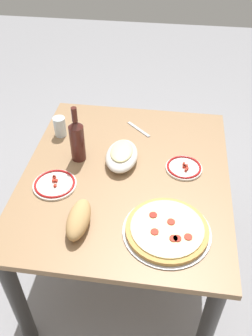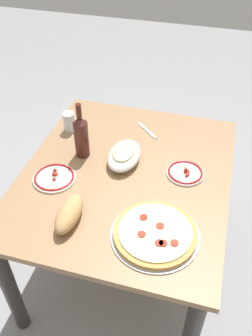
{
  "view_description": "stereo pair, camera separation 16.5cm",
  "coord_description": "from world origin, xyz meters",
  "px_view_note": "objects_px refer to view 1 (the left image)",
  "views": [
    {
      "loc": [
        1.23,
        0.17,
        1.85
      ],
      "look_at": [
        0.0,
        0.0,
        0.75
      ],
      "focal_mm": 38.48,
      "sensor_mm": 36.0,
      "label": 1
    },
    {
      "loc": [
        1.19,
        0.33,
        1.85
      ],
      "look_at": [
        0.0,
        0.0,
        0.75
      ],
      "focal_mm": 38.48,
      "sensor_mm": 36.0,
      "label": 2
    }
  ],
  "objects_px": {
    "dining_table": "(126,192)",
    "side_plate_far": "(55,184)",
    "wine_bottle": "(77,139)",
    "side_plate_near": "(184,167)",
    "baked_pasta_dish": "(122,155)",
    "pepperoni_pizza": "(167,230)",
    "bread_loaf": "(79,219)",
    "water_glass": "(60,127)"
  },
  "relations": [
    {
      "from": "water_glass",
      "to": "side_plate_near",
      "type": "xyz_separation_m",
      "value": [
        0.18,
        0.65,
        -0.04
      ]
    },
    {
      "from": "side_plate_far",
      "to": "bread_loaf",
      "type": "relative_size",
      "value": 0.93
    },
    {
      "from": "dining_table",
      "to": "side_plate_near",
      "type": "xyz_separation_m",
      "value": [
        -0.07,
        0.27,
        0.13
      ]
    },
    {
      "from": "side_plate_far",
      "to": "wine_bottle",
      "type": "bearing_deg",
      "value": 162.94
    },
    {
      "from": "side_plate_near",
      "to": "side_plate_far",
      "type": "relative_size",
      "value": 0.88
    },
    {
      "from": "dining_table",
      "to": "side_plate_far",
      "type": "bearing_deg",
      "value": -67.15
    },
    {
      "from": "dining_table",
      "to": "bread_loaf",
      "type": "xyz_separation_m",
      "value": [
        0.34,
        -0.14,
        0.16
      ]
    },
    {
      "from": "baked_pasta_dish",
      "to": "bread_loaf",
      "type": "xyz_separation_m",
      "value": [
        0.42,
        -0.11,
        -0.0
      ]
    },
    {
      "from": "pepperoni_pizza",
      "to": "water_glass",
      "type": "height_order",
      "value": "water_glass"
    },
    {
      "from": "water_glass",
      "to": "side_plate_far",
      "type": "distance_m",
      "value": 0.39
    },
    {
      "from": "pepperoni_pizza",
      "to": "bread_loaf",
      "type": "distance_m",
      "value": 0.35
    },
    {
      "from": "pepperoni_pizza",
      "to": "water_glass",
      "type": "bearing_deg",
      "value": -134.04
    },
    {
      "from": "dining_table",
      "to": "side_plate_near",
      "type": "bearing_deg",
      "value": 103.89
    },
    {
      "from": "wine_bottle",
      "to": "water_glass",
      "type": "distance_m",
      "value": 0.23
    },
    {
      "from": "baked_pasta_dish",
      "to": "wine_bottle",
      "type": "xyz_separation_m",
      "value": [
        0.0,
        -0.21,
        0.07
      ]
    },
    {
      "from": "dining_table",
      "to": "baked_pasta_dish",
      "type": "xyz_separation_m",
      "value": [
        -0.08,
        -0.03,
        0.16
      ]
    },
    {
      "from": "pepperoni_pizza",
      "to": "bread_loaf",
      "type": "relative_size",
      "value": 1.68
    },
    {
      "from": "water_glass",
      "to": "side_plate_near",
      "type": "distance_m",
      "value": 0.67
    },
    {
      "from": "wine_bottle",
      "to": "side_plate_far",
      "type": "height_order",
      "value": "wine_bottle"
    },
    {
      "from": "side_plate_far",
      "to": "bread_loaf",
      "type": "xyz_separation_m",
      "value": [
        0.21,
        0.16,
        0.03
      ]
    },
    {
      "from": "pepperoni_pizza",
      "to": "baked_pasta_dish",
      "type": "height_order",
      "value": "baked_pasta_dish"
    },
    {
      "from": "side_plate_near",
      "to": "bread_loaf",
      "type": "bearing_deg",
      "value": -45.17
    },
    {
      "from": "baked_pasta_dish",
      "to": "side_plate_near",
      "type": "height_order",
      "value": "baked_pasta_dish"
    },
    {
      "from": "baked_pasta_dish",
      "to": "bread_loaf",
      "type": "distance_m",
      "value": 0.43
    },
    {
      "from": "bread_loaf",
      "to": "pepperoni_pizza",
      "type": "bearing_deg",
      "value": 92.91
    },
    {
      "from": "pepperoni_pizza",
      "to": "water_glass",
      "type": "xyz_separation_m",
      "value": [
        -0.57,
        -0.59,
        0.04
      ]
    },
    {
      "from": "wine_bottle",
      "to": "bread_loaf",
      "type": "bearing_deg",
      "value": 13.79
    },
    {
      "from": "dining_table",
      "to": "side_plate_far",
      "type": "relative_size",
      "value": 5.72
    },
    {
      "from": "pepperoni_pizza",
      "to": "baked_pasta_dish",
      "type": "distance_m",
      "value": 0.46
    },
    {
      "from": "wine_bottle",
      "to": "side_plate_far",
      "type": "bearing_deg",
      "value": -17.06
    },
    {
      "from": "side_plate_near",
      "to": "side_plate_far",
      "type": "bearing_deg",
      "value": -71.22
    },
    {
      "from": "dining_table",
      "to": "pepperoni_pizza",
      "type": "relative_size",
      "value": 3.19
    },
    {
      "from": "wine_bottle",
      "to": "side_plate_near",
      "type": "distance_m",
      "value": 0.52
    },
    {
      "from": "side_plate_far",
      "to": "bread_loaf",
      "type": "distance_m",
      "value": 0.27
    },
    {
      "from": "baked_pasta_dish",
      "to": "side_plate_near",
      "type": "xyz_separation_m",
      "value": [
        0.01,
        0.3,
        -0.03
      ]
    },
    {
      "from": "pepperoni_pizza",
      "to": "side_plate_near",
      "type": "relative_size",
      "value": 2.04
    },
    {
      "from": "bread_loaf",
      "to": "water_glass",
      "type": "bearing_deg",
      "value": -157.63
    },
    {
      "from": "pepperoni_pizza",
      "to": "baked_pasta_dish",
      "type": "bearing_deg",
      "value": -149.14
    },
    {
      "from": "dining_table",
      "to": "water_glass",
      "type": "relative_size",
      "value": 10.69
    },
    {
      "from": "side_plate_near",
      "to": "wine_bottle",
      "type": "bearing_deg",
      "value": -90.99
    },
    {
      "from": "dining_table",
      "to": "baked_pasta_dish",
      "type": "height_order",
      "value": "baked_pasta_dish"
    },
    {
      "from": "water_glass",
      "to": "pepperoni_pizza",
      "type": "bearing_deg",
      "value": 45.96
    }
  ]
}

